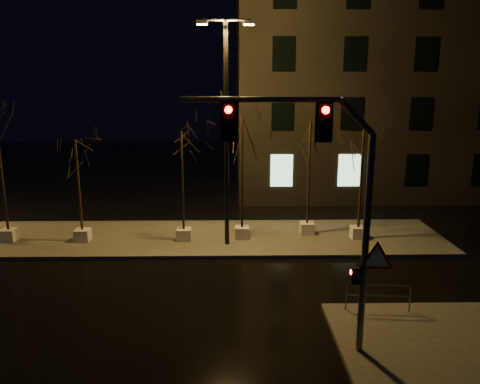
{
  "coord_description": "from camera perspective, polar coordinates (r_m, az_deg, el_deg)",
  "views": [
    {
      "loc": [
        1.07,
        -15.06,
        7.18
      ],
      "look_at": [
        1.4,
        3.84,
        2.8
      ],
      "focal_mm": 35.0,
      "sensor_mm": 36.0,
      "label": 1
    }
  ],
  "objects": [
    {
      "name": "ground",
      "position": [
        16.72,
        -4.7,
        -12.43
      ],
      "size": [
        90.0,
        90.0,
        0.0
      ],
      "primitive_type": "plane",
      "color": "black",
      "rests_on": "ground"
    },
    {
      "name": "median",
      "position": [
        22.25,
        -3.73,
        -5.6
      ],
      "size": [
        22.0,
        5.0,
        0.15
      ],
      "primitive_type": "cube",
      "color": "#47443F",
      "rests_on": "ground"
    },
    {
      "name": "sidewalk_corner",
      "position": [
        15.01,
        25.63,
        -16.59
      ],
      "size": [
        7.0,
        5.0,
        0.15
      ],
      "primitive_type": "cube",
      "color": "#47443F",
      "rests_on": "ground"
    },
    {
      "name": "building",
      "position": [
        35.5,
        20.89,
        12.74
      ],
      "size": [
        25.0,
        12.0,
        15.0
      ],
      "primitive_type": "cube",
      "color": "black",
      "rests_on": "ground"
    },
    {
      "name": "tree_1",
      "position": [
        21.9,
        -19.26,
        3.32
      ],
      "size": [
        1.8,
        1.8,
        4.75
      ],
      "color": "silver",
      "rests_on": "median"
    },
    {
      "name": "tree_2",
      "position": [
        20.89,
        -7.12,
        4.29
      ],
      "size": [
        1.8,
        1.8,
        5.12
      ],
      "color": "silver",
      "rests_on": "median"
    },
    {
      "name": "tree_3",
      "position": [
        20.96,
        0.25,
        5.7
      ],
      "size": [
        1.8,
        1.8,
        5.73
      ],
      "color": "silver",
      "rests_on": "median"
    },
    {
      "name": "tree_4",
      "position": [
        21.87,
        8.49,
        5.41
      ],
      "size": [
        1.8,
        1.8,
        5.51
      ],
      "color": "silver",
      "rests_on": "median"
    },
    {
      "name": "tree_5",
      "position": [
        21.69,
        14.75,
        5.16
      ],
      "size": [
        1.8,
        1.8,
        5.55
      ],
      "color": "silver",
      "rests_on": "median"
    },
    {
      "name": "traffic_signal_mast",
      "position": [
        11.93,
        10.32,
        0.2
      ],
      "size": [
        5.5,
        0.53,
        6.73
      ],
      "rotation": [
        0.0,
        0.0,
        -0.07
      ],
      "color": "#575A5F",
      "rests_on": "sidewalk_corner"
    },
    {
      "name": "streetlight_main",
      "position": [
        20.05,
        -1.69,
        8.78
      ],
      "size": [
        2.39,
        0.31,
        9.6
      ],
      "rotation": [
        0.0,
        0.0,
        0.02
      ],
      "color": "black",
      "rests_on": "median"
    },
    {
      "name": "guard_rail_a",
      "position": [
        15.71,
        16.5,
        -11.8
      ],
      "size": [
        2.03,
        0.21,
        0.88
      ],
      "rotation": [
        0.0,
        0.0,
        -0.08
      ],
      "color": "#575A5F",
      "rests_on": "sidewalk_corner"
    }
  ]
}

